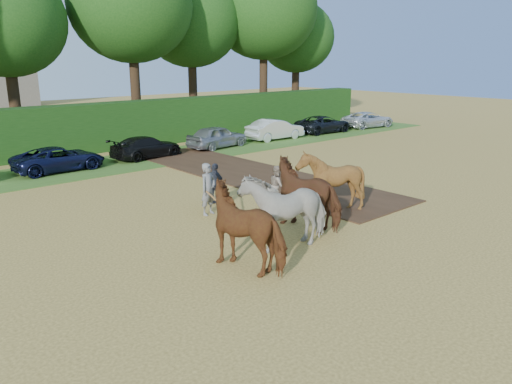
{
  "coord_description": "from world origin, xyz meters",
  "views": [
    {
      "loc": [
        -14.66,
        -11.72,
        5.78
      ],
      "look_at": [
        -3.97,
        0.43,
        1.4
      ],
      "focal_mm": 35.0,
      "sensor_mm": 36.0,
      "label": 1
    }
  ],
  "objects_px": {
    "spectator_near": "(278,185)",
    "parked_cars": "(216,138)",
    "plough_team": "(295,200)",
    "spectator_far": "(215,184)"
  },
  "relations": [
    {
      "from": "spectator_near",
      "to": "parked_cars",
      "type": "distance_m",
      "value": 13.32
    },
    {
      "from": "plough_team",
      "to": "parked_cars",
      "type": "distance_m",
      "value": 16.69
    },
    {
      "from": "spectator_near",
      "to": "parked_cars",
      "type": "bearing_deg",
      "value": 13.05
    },
    {
      "from": "spectator_near",
      "to": "spectator_far",
      "type": "xyz_separation_m",
      "value": [
        -1.82,
        1.72,
        0.04
      ]
    },
    {
      "from": "spectator_near",
      "to": "parked_cars",
      "type": "relative_size",
      "value": 0.04
    },
    {
      "from": "spectator_far",
      "to": "plough_team",
      "type": "height_order",
      "value": "plough_team"
    },
    {
      "from": "spectator_near",
      "to": "plough_team",
      "type": "distance_m",
      "value": 3.41
    },
    {
      "from": "spectator_near",
      "to": "parked_cars",
      "type": "xyz_separation_m",
      "value": [
        5.87,
        11.96,
        -0.13
      ]
    },
    {
      "from": "spectator_far",
      "to": "plough_team",
      "type": "distance_m",
      "value": 4.54
    },
    {
      "from": "spectator_far",
      "to": "parked_cars",
      "type": "height_order",
      "value": "spectator_far"
    }
  ]
}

